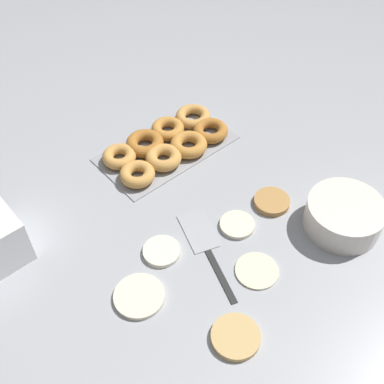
{
  "coord_description": "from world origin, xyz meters",
  "views": [
    {
      "loc": [
        0.42,
        0.51,
        0.87
      ],
      "look_at": [
        -0.08,
        -0.07,
        0.04
      ],
      "focal_mm": 45.0,
      "sensor_mm": 36.0,
      "label": 1
    }
  ],
  "objects_px": {
    "pancake_0": "(257,270)",
    "pancake_1": "(236,337)",
    "pancake_5": "(272,202)",
    "spatula": "(203,240)",
    "pancake_4": "(237,225)",
    "donut_tray": "(167,144)",
    "pancake_2": "(139,296)",
    "batter_bowl": "(344,216)",
    "pancake_3": "(161,251)"
  },
  "relations": [
    {
      "from": "pancake_2",
      "to": "pancake_3",
      "type": "bearing_deg",
      "value": -151.01
    },
    {
      "from": "pancake_1",
      "to": "pancake_5",
      "type": "xyz_separation_m",
      "value": [
        -0.31,
        -0.19,
        0.0
      ]
    },
    {
      "from": "pancake_0",
      "to": "pancake_1",
      "type": "height_order",
      "value": "pancake_1"
    },
    {
      "from": "pancake_0",
      "to": "pancake_1",
      "type": "relative_size",
      "value": 0.97
    },
    {
      "from": "pancake_4",
      "to": "spatula",
      "type": "bearing_deg",
      "value": -13.65
    },
    {
      "from": "pancake_5",
      "to": "spatula",
      "type": "bearing_deg",
      "value": -7.58
    },
    {
      "from": "pancake_4",
      "to": "pancake_5",
      "type": "distance_m",
      "value": 0.11
    },
    {
      "from": "pancake_5",
      "to": "donut_tray",
      "type": "xyz_separation_m",
      "value": [
        0.07,
        -0.32,
        0.01
      ]
    },
    {
      "from": "batter_bowl",
      "to": "pancake_0",
      "type": "bearing_deg",
      "value": -9.6
    },
    {
      "from": "pancake_2",
      "to": "pancake_3",
      "type": "distance_m",
      "value": 0.12
    },
    {
      "from": "spatula",
      "to": "pancake_5",
      "type": "bearing_deg",
      "value": -78.14
    },
    {
      "from": "pancake_5",
      "to": "batter_bowl",
      "type": "xyz_separation_m",
      "value": [
        -0.07,
        0.15,
        0.03
      ]
    },
    {
      "from": "pancake_0",
      "to": "pancake_2",
      "type": "height_order",
      "value": "same"
    },
    {
      "from": "pancake_3",
      "to": "pancake_4",
      "type": "bearing_deg",
      "value": 162.22
    },
    {
      "from": "pancake_1",
      "to": "pancake_2",
      "type": "height_order",
      "value": "pancake_1"
    },
    {
      "from": "pancake_1",
      "to": "batter_bowl",
      "type": "relative_size",
      "value": 0.55
    },
    {
      "from": "pancake_1",
      "to": "pancake_3",
      "type": "xyz_separation_m",
      "value": [
        -0.02,
        -0.25,
        -0.0
      ]
    },
    {
      "from": "pancake_3",
      "to": "donut_tray",
      "type": "xyz_separation_m",
      "value": [
        -0.22,
        -0.25,
        0.01
      ]
    },
    {
      "from": "pancake_1",
      "to": "spatula",
      "type": "height_order",
      "value": "pancake_1"
    },
    {
      "from": "pancake_2",
      "to": "spatula",
      "type": "distance_m",
      "value": 0.19
    },
    {
      "from": "pancake_0",
      "to": "pancake_4",
      "type": "height_order",
      "value": "same"
    },
    {
      "from": "pancake_2",
      "to": "pancake_4",
      "type": "bearing_deg",
      "value": -179.88
    },
    {
      "from": "pancake_0",
      "to": "batter_bowl",
      "type": "xyz_separation_m",
      "value": [
        -0.24,
        0.04,
        0.03
      ]
    },
    {
      "from": "pancake_4",
      "to": "pancake_5",
      "type": "xyz_separation_m",
      "value": [
        -0.11,
        0.01,
        0.0
      ]
    },
    {
      "from": "pancake_1",
      "to": "pancake_2",
      "type": "relative_size",
      "value": 0.91
    },
    {
      "from": "pancake_2",
      "to": "batter_bowl",
      "type": "bearing_deg",
      "value": 161.59
    },
    {
      "from": "pancake_1",
      "to": "pancake_0",
      "type": "bearing_deg",
      "value": -150.92
    },
    {
      "from": "pancake_2",
      "to": "pancake_4",
      "type": "distance_m",
      "value": 0.28
    },
    {
      "from": "pancake_1",
      "to": "pancake_5",
      "type": "distance_m",
      "value": 0.36
    },
    {
      "from": "donut_tray",
      "to": "batter_bowl",
      "type": "bearing_deg",
      "value": 106.39
    },
    {
      "from": "pancake_3",
      "to": "batter_bowl",
      "type": "bearing_deg",
      "value": 149.52
    },
    {
      "from": "donut_tray",
      "to": "pancake_3",
      "type": "bearing_deg",
      "value": 48.63
    },
    {
      "from": "pancake_4",
      "to": "pancake_1",
      "type": "bearing_deg",
      "value": 44.67
    },
    {
      "from": "pancake_4",
      "to": "spatula",
      "type": "distance_m",
      "value": 0.09
    },
    {
      "from": "pancake_3",
      "to": "pancake_4",
      "type": "xyz_separation_m",
      "value": [
        -0.18,
        0.06,
        -0.0
      ]
    },
    {
      "from": "batter_bowl",
      "to": "donut_tray",
      "type": "bearing_deg",
      "value": -73.61
    },
    {
      "from": "pancake_2",
      "to": "pancake_0",
      "type": "bearing_deg",
      "value": 153.26
    },
    {
      "from": "pancake_3",
      "to": "donut_tray",
      "type": "height_order",
      "value": "donut_tray"
    },
    {
      "from": "pancake_4",
      "to": "donut_tray",
      "type": "relative_size",
      "value": 0.22
    },
    {
      "from": "pancake_1",
      "to": "pancake_2",
      "type": "distance_m",
      "value": 0.21
    },
    {
      "from": "pancake_5",
      "to": "batter_bowl",
      "type": "height_order",
      "value": "batter_bowl"
    },
    {
      "from": "pancake_0",
      "to": "pancake_2",
      "type": "relative_size",
      "value": 0.89
    },
    {
      "from": "pancake_0",
      "to": "pancake_5",
      "type": "bearing_deg",
      "value": -146.48
    },
    {
      "from": "spatula",
      "to": "pancake_4",
      "type": "bearing_deg",
      "value": -84.21
    },
    {
      "from": "pancake_0",
      "to": "pancake_2",
      "type": "distance_m",
      "value": 0.25
    },
    {
      "from": "pancake_1",
      "to": "batter_bowl",
      "type": "bearing_deg",
      "value": -174.22
    },
    {
      "from": "batter_bowl",
      "to": "pancake_3",
      "type": "bearing_deg",
      "value": -30.48
    },
    {
      "from": "pancake_1",
      "to": "pancake_3",
      "type": "height_order",
      "value": "pancake_1"
    },
    {
      "from": "pancake_2",
      "to": "pancake_1",
      "type": "bearing_deg",
      "value": 114.02
    },
    {
      "from": "pancake_5",
      "to": "spatula",
      "type": "height_order",
      "value": "pancake_5"
    }
  ]
}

